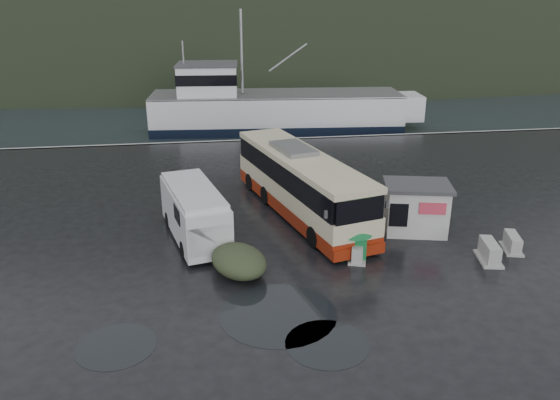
{
  "coord_description": "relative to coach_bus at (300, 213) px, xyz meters",
  "views": [
    {
      "loc": [
        -2.88,
        -22.97,
        11.06
      ],
      "look_at": [
        0.75,
        1.56,
        1.7
      ],
      "focal_mm": 35.0,
      "sensor_mm": 36.0,
      "label": 1
    }
  ],
  "objects": [
    {
      "name": "quay_edge",
      "position": [
        -2.21,
        16.12,
        0.0
      ],
      "size": [
        160.0,
        0.6,
        1.5
      ],
      "primitive_type": "cube",
      "color": "#999993",
      "rests_on": "ground"
    },
    {
      "name": "waste_bin_left",
      "position": [
        1.13,
        -4.63,
        0.0
      ],
      "size": [
        1.14,
        1.14,
        1.3
      ],
      "primitive_type": null,
      "rotation": [
        0.0,
        0.0,
        0.26
      ],
      "color": "#126832",
      "rests_on": "ground"
    },
    {
      "name": "dome_tent",
      "position": [
        -3.8,
        -6.31,
        0.0
      ],
      "size": [
        3.08,
        3.56,
        1.17
      ],
      "primitive_type": null,
      "rotation": [
        0.0,
        0.0,
        0.38
      ],
      "color": "#2E3721",
      "rests_on": "ground"
    },
    {
      "name": "jersey_barrier_a",
      "position": [
        1.54,
        -5.71,
        0.0
      ],
      "size": [
        1.2,
        1.69,
        0.76
      ],
      "primitive_type": null,
      "rotation": [
        0.0,
        0.0,
        -0.32
      ],
      "color": "#999993",
      "rests_on": "ground"
    },
    {
      "name": "ticket_kiosk",
      "position": [
        5.18,
        -3.16,
        0.0
      ],
      "size": [
        3.65,
        3.07,
        2.49
      ],
      "primitive_type": null,
      "rotation": [
        0.0,
        0.0,
        -0.23
      ],
      "color": "#B7B7B3",
      "rests_on": "ground"
    },
    {
      "name": "puddles",
      "position": [
        -2.82,
        -8.96,
        0.01
      ],
      "size": [
        12.17,
        14.35,
        0.01
      ],
      "color": "black",
      "rests_on": "ground"
    },
    {
      "name": "jersey_barrier_c",
      "position": [
        7.25,
        -6.72,
        0.0
      ],
      "size": [
        1.22,
        1.89,
        0.87
      ],
      "primitive_type": null,
      "rotation": [
        0.0,
        0.0,
        -0.21
      ],
      "color": "#999993",
      "rests_on": "ground"
    },
    {
      "name": "headland",
      "position": [
        7.79,
        246.12,
        0.0
      ],
      "size": [
        780.0,
        540.0,
        570.0
      ],
      "primitive_type": "ellipsoid",
      "color": "black",
      "rests_on": "ground"
    },
    {
      "name": "coach_bus",
      "position": [
        0.0,
        0.0,
        0.0
      ],
      "size": [
        6.07,
        12.78,
        3.51
      ],
      "primitive_type": null,
      "rotation": [
        0.0,
        0.0,
        0.25
      ],
      "color": "beige",
      "rests_on": "ground"
    },
    {
      "name": "harbor_water",
      "position": [
        -2.21,
        106.12,
        0.0
      ],
      "size": [
        300.0,
        180.0,
        0.02
      ],
      "primitive_type": "cube",
      "color": "black",
      "rests_on": "ground"
    },
    {
      "name": "white_van",
      "position": [
        -5.6,
        -2.46,
        0.0
      ],
      "size": [
        3.52,
        6.62,
        2.63
      ],
      "primitive_type": null,
      "rotation": [
        0.0,
        0.0,
        0.23
      ],
      "color": "silver",
      "rests_on": "ground"
    },
    {
      "name": "jersey_barrier_b",
      "position": [
        8.82,
        -5.91,
        0.0
      ],
      "size": [
        1.16,
        1.69,
        0.77
      ],
      "primitive_type": null,
      "rotation": [
        0.0,
        0.0,
        -0.27
      ],
      "color": "#999993",
      "rests_on": "ground"
    },
    {
      "name": "ground",
      "position": [
        -2.21,
        -3.88,
        0.0
      ],
      "size": [
        160.0,
        160.0,
        0.0
      ],
      "primitive_type": "plane",
      "color": "black",
      "rests_on": "ground"
    },
    {
      "name": "waste_bin_right",
      "position": [
        1.45,
        -5.42,
        0.0
      ],
      "size": [
        1.42,
        1.42,
        1.59
      ],
      "primitive_type": null,
      "rotation": [
        0.0,
        0.0,
        -0.29
      ],
      "color": "#126832",
      "rests_on": "ground"
    },
    {
      "name": "fishing_trawler",
      "position": [
        2.35,
        25.67,
        0.0
      ],
      "size": [
        28.85,
        8.46,
        11.38
      ],
      "primitive_type": null,
      "rotation": [
        0.0,
        0.0,
        -0.08
      ],
      "color": "silver",
      "rests_on": "ground"
    }
  ]
}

